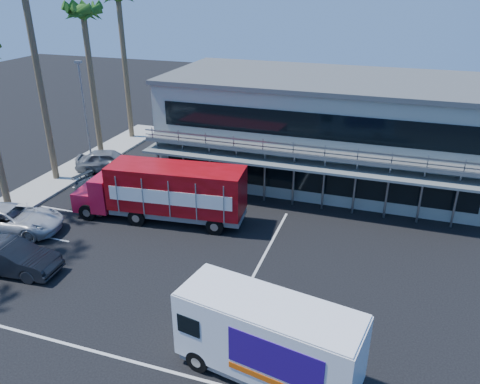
% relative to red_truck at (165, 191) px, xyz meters
% --- Properties ---
extents(ground, '(120.00, 120.00, 0.00)m').
position_rel_red_truck_xyz_m(ground, '(4.71, -4.93, -1.92)').
color(ground, black).
rests_on(ground, ground).
extents(building, '(22.40, 12.00, 7.30)m').
position_rel_red_truck_xyz_m(building, '(7.71, 10.01, 1.74)').
color(building, '#9EA698').
rests_on(building, ground).
extents(curb_strip, '(3.00, 32.00, 0.16)m').
position_rel_red_truck_xyz_m(curb_strip, '(-10.29, 1.07, -1.84)').
color(curb_strip, '#A5A399').
rests_on(curb_strip, ground).
extents(palm_e, '(2.80, 2.80, 12.25)m').
position_rel_red_truck_xyz_m(palm_e, '(-9.99, 8.07, 8.65)').
color(palm_e, brown).
rests_on(palm_e, ground).
extents(palm_f, '(2.80, 2.80, 13.25)m').
position_rel_red_truck_xyz_m(palm_f, '(-10.39, 13.57, 9.55)').
color(palm_f, brown).
rests_on(palm_f, ground).
extents(light_pole_far, '(0.50, 0.25, 8.09)m').
position_rel_red_truck_xyz_m(light_pole_far, '(-9.49, 6.07, 2.58)').
color(light_pole_far, gray).
rests_on(light_pole_far, ground).
extents(red_truck, '(10.56, 3.45, 3.49)m').
position_rel_red_truck_xyz_m(red_truck, '(0.00, 0.00, 0.00)').
color(red_truck, '#B30E2B').
rests_on(red_truck, ground).
extents(white_van, '(6.92, 3.40, 3.24)m').
position_rel_red_truck_xyz_m(white_van, '(9.02, -9.93, -0.20)').
color(white_van, white).
rests_on(white_van, ground).
extents(parked_car_b, '(4.95, 2.07, 1.59)m').
position_rel_red_truck_xyz_m(parked_car_b, '(-4.79, -7.43, -1.12)').
color(parked_car_b, black).
rests_on(parked_car_b, ground).
extents(parked_car_c, '(6.16, 3.76, 1.59)m').
position_rel_red_truck_xyz_m(parked_car_c, '(-7.79, -4.13, -1.12)').
color(parked_car_c, '#BBBBBD').
rests_on(parked_car_c, ground).
extents(parked_car_d, '(5.10, 2.89, 1.40)m').
position_rel_red_truck_xyz_m(parked_car_d, '(-5.05, 1.40, -1.22)').
color(parked_car_d, '#2E353D').
rests_on(parked_car_d, ground).
extents(parked_car_e, '(5.23, 3.54, 1.65)m').
position_rel_red_truck_xyz_m(parked_car_e, '(-7.79, 5.87, -1.09)').
color(parked_car_e, slate).
rests_on(parked_car_e, ground).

